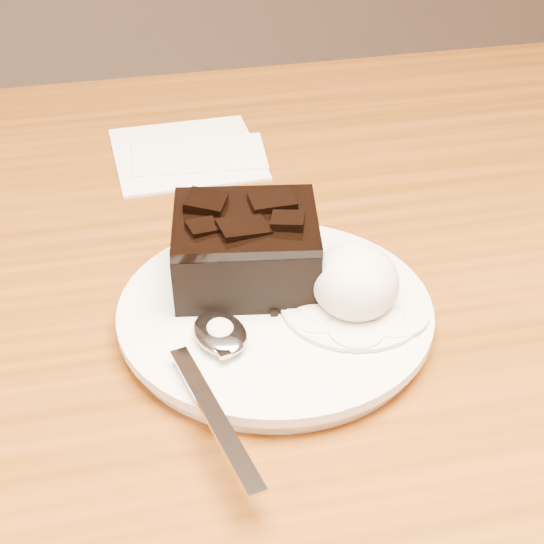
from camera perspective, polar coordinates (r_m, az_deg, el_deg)
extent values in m
cylinder|color=white|center=(0.60, 0.21, -2.96)|extent=(0.22, 0.22, 0.02)
cube|color=black|center=(0.61, -1.73, 1.31)|extent=(0.11, 0.10, 0.05)
ellipsoid|color=silver|center=(0.59, 5.48, -0.63)|extent=(0.06, 0.06, 0.05)
cylinder|color=silver|center=(0.60, 5.37, -2.14)|extent=(0.10, 0.10, 0.00)
cube|color=white|center=(0.82, -5.65, 7.82)|extent=(0.14, 0.14, 0.01)
cube|color=black|center=(0.59, 0.14, -2.67)|extent=(0.01, 0.01, 0.00)
cube|color=black|center=(0.59, 5.37, -2.84)|extent=(0.01, 0.01, 0.00)
cube|color=black|center=(0.59, -0.47, -2.55)|extent=(0.01, 0.00, 0.00)
cube|color=black|center=(0.58, 2.41, -3.19)|extent=(0.01, 0.01, 0.00)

